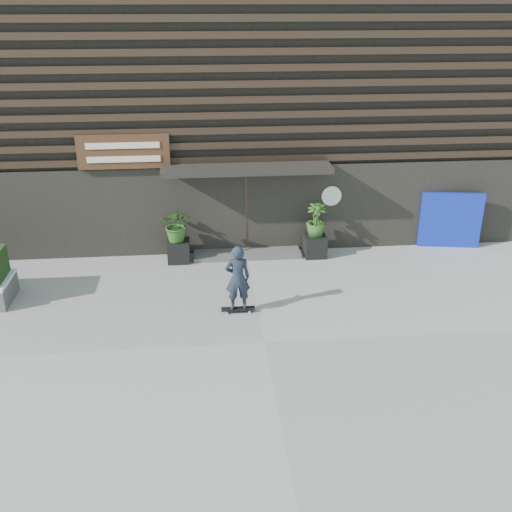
{
  "coord_description": "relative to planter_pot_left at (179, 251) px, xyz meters",
  "views": [
    {
      "loc": [
        -1.18,
        -10.63,
        6.76
      ],
      "look_at": [
        0.02,
        2.06,
        1.1
      ],
      "focal_mm": 41.47,
      "sensor_mm": 36.0,
      "label": 1
    }
  ],
  "objects": [
    {
      "name": "skateboarder",
      "position": [
        1.43,
        -3.02,
        0.57
      ],
      "size": [
        0.78,
        0.42,
        1.66
      ],
      "color": "black",
      "rests_on": "ground"
    },
    {
      "name": "blue_tarp",
      "position": [
        7.79,
        0.3,
        0.52
      ],
      "size": [
        1.74,
        0.41,
        1.63
      ],
      "primitive_type": "cube",
      "rotation": [
        0.0,
        0.0,
        -0.17
      ],
      "color": "#0C1FA8",
      "rests_on": "ground"
    },
    {
      "name": "entrance_step",
      "position": [
        1.9,
        0.2,
        -0.24
      ],
      "size": [
        3.0,
        0.8,
        0.12
      ],
      "primitive_type": "cube",
      "color": "#4B4B48",
      "rests_on": "ground"
    },
    {
      "name": "bamboo_right",
      "position": [
        3.8,
        0.0,
        0.78
      ],
      "size": [
        0.54,
        0.54,
        0.96
      ],
      "primitive_type": "imported",
      "color": "#2D591E",
      "rests_on": "planter_pot_right"
    },
    {
      "name": "planter_pot_right",
      "position": [
        3.8,
        0.0,
        0.0
      ],
      "size": [
        0.6,
        0.6,
        0.6
      ],
      "primitive_type": "cube",
      "color": "black",
      "rests_on": "ground"
    },
    {
      "name": "bamboo_left",
      "position": [
        0.0,
        0.0,
        0.78
      ],
      "size": [
        0.86,
        0.75,
        0.96
      ],
      "primitive_type": "imported",
      "color": "#2D591E",
      "rests_on": "planter_pot_left"
    },
    {
      "name": "planter_pot_left",
      "position": [
        0.0,
        0.0,
        0.0
      ],
      "size": [
        0.6,
        0.6,
        0.6
      ],
      "primitive_type": "cube",
      "color": "black",
      "rests_on": "ground"
    },
    {
      "name": "building",
      "position": [
        1.9,
        5.56,
        3.69
      ],
      "size": [
        18.0,
        11.0,
        8.0
      ],
      "color": "black",
      "rests_on": "ground"
    },
    {
      "name": "ground",
      "position": [
        1.9,
        -4.4,
        -0.3
      ],
      "size": [
        80.0,
        80.0,
        0.0
      ],
      "primitive_type": "plane",
      "color": "#A19E99",
      "rests_on": "ground"
    }
  ]
}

